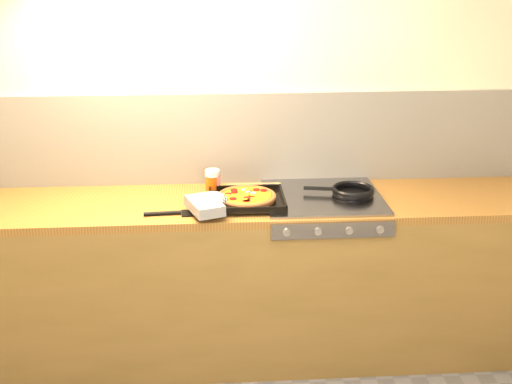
{
  "coord_description": "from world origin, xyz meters",
  "views": [
    {
      "loc": [
        -0.12,
        -1.99,
        2.06
      ],
      "look_at": [
        0.1,
        1.08,
        0.95
      ],
      "focal_mm": 45.0,
      "sensor_mm": 36.0,
      "label": 1
    }
  ],
  "objects": [
    {
      "name": "pizza_on_tray",
      "position": [
        -0.01,
        1.0,
        0.94
      ],
      "size": [
        0.5,
        0.44,
        0.06
      ],
      "color": "black",
      "rests_on": "stovetop"
    },
    {
      "name": "juice_glass",
      "position": [
        -0.12,
        1.22,
        0.97
      ],
      "size": [
        0.09,
        0.09,
        0.13
      ],
      "color": "#D04D0C",
      "rests_on": "counter_run"
    },
    {
      "name": "counter_run",
      "position": [
        0.0,
        1.1,
        0.45
      ],
      "size": [
        3.2,
        0.62,
        0.9
      ],
      "color": "olive",
      "rests_on": "ground"
    },
    {
      "name": "wooden_spoon",
      "position": [
        0.14,
        1.31,
        0.91
      ],
      "size": [
        0.3,
        0.04,
        0.02
      ],
      "color": "#A67146",
      "rests_on": "counter_run"
    },
    {
      "name": "frying_pan",
      "position": [
        0.6,
        1.1,
        0.94
      ],
      "size": [
        0.38,
        0.26,
        0.04
      ],
      "color": "black",
      "rests_on": "stovetop"
    },
    {
      "name": "tomato_can",
      "position": [
        -0.11,
        1.23,
        0.95
      ],
      "size": [
        0.09,
        0.09,
        0.11
      ],
      "color": "maroon",
      "rests_on": "counter_run"
    },
    {
      "name": "stovetop",
      "position": [
        0.45,
        1.1,
        0.91
      ],
      "size": [
        0.6,
        0.56,
        0.02
      ],
      "primitive_type": "cube",
      "color": "gray",
      "rests_on": "counter_run"
    },
    {
      "name": "room_shell",
      "position": [
        0.0,
        1.39,
        1.15
      ],
      "size": [
        3.2,
        3.2,
        3.2
      ],
      "color": "white",
      "rests_on": "ground"
    },
    {
      "name": "black_spatula",
      "position": [
        -0.31,
        0.92,
        0.91
      ],
      "size": [
        0.28,
        0.09,
        0.02
      ],
      "color": "black",
      "rests_on": "counter_run"
    }
  ]
}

